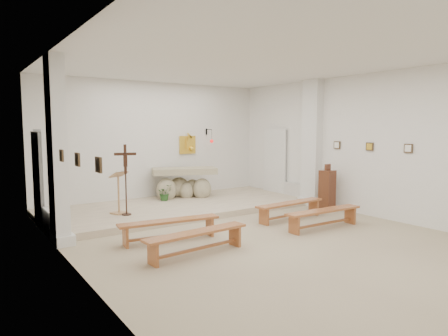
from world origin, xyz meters
TOP-DOWN VIEW (x-y plane):
  - ground at (0.00, 0.00)m, footprint 7.00×10.00m
  - wall_left at (-3.49, 0.00)m, footprint 0.02×10.00m
  - wall_right at (3.49, 0.00)m, footprint 0.02×10.00m
  - wall_back at (0.00, 4.99)m, footprint 7.00×0.02m
  - ceiling at (0.00, 0.00)m, footprint 7.00×10.00m
  - sanctuary_platform at (0.00, 3.50)m, footprint 6.98×3.00m
  - pilaster_left at (-3.37, 2.00)m, footprint 0.26×0.55m
  - pilaster_right at (3.37, 2.00)m, footprint 0.26×0.55m
  - gold_wall_relief at (1.05, 4.96)m, footprint 0.55×0.04m
  - sanctuary_lamp at (1.75, 4.71)m, footprint 0.11×0.36m
  - station_frame_left_front at (-3.47, -0.80)m, footprint 0.03×0.20m
  - station_frame_left_mid at (-3.47, 0.20)m, footprint 0.03×0.20m
  - station_frame_left_rear at (-3.47, 1.20)m, footprint 0.03×0.20m
  - station_frame_right_front at (3.47, -0.80)m, footprint 0.03×0.20m
  - station_frame_right_mid at (3.47, 0.20)m, footprint 0.03×0.20m
  - station_frame_right_rear at (3.47, 1.20)m, footprint 0.03×0.20m
  - radiator_left at (-3.43, 2.70)m, footprint 0.10×0.85m
  - radiator_right at (3.43, 2.70)m, footprint 0.10×0.85m
  - altar at (0.58, 4.36)m, footprint 1.97×1.32m
  - lectern at (-1.77, 3.25)m, footprint 0.44×0.41m
  - crucifix_stand at (-1.68, 3.02)m, footprint 0.48×0.22m
  - potted_plant at (-0.13, 4.20)m, footprint 0.47×0.43m
  - donation_pedestal at (3.10, 1.18)m, footprint 0.36×0.36m
  - bench_left_front at (-1.59, 0.99)m, footprint 2.00×0.56m
  - bench_right_front at (1.59, 0.99)m, footprint 1.99×0.42m
  - bench_left_second at (-1.59, -0.05)m, footprint 2.00×0.47m
  - bench_right_second at (1.59, -0.05)m, footprint 1.99×0.39m

SIDE VIEW (x-z plane):
  - ground at x=0.00m, z-range 0.00..0.00m
  - sanctuary_platform at x=0.00m, z-range 0.00..0.15m
  - radiator_left at x=-3.43m, z-range 0.01..0.53m
  - radiator_right at x=3.43m, z-range 0.01..0.53m
  - bench_left_front at x=-1.59m, z-range 0.10..0.52m
  - bench_right_front at x=1.59m, z-range 0.10..0.52m
  - bench_left_second at x=-1.59m, z-range 0.10..0.52m
  - bench_right_second at x=1.59m, z-range 0.10..0.52m
  - potted_plant at x=-0.13m, z-range 0.15..0.60m
  - altar at x=0.58m, z-range 0.04..0.99m
  - donation_pedestal at x=3.10m, z-range -0.07..1.16m
  - lectern at x=-1.77m, z-range 0.14..1.18m
  - crucifix_stand at x=-1.68m, z-range 0.28..1.93m
  - gold_wall_relief at x=1.05m, z-range 1.38..1.92m
  - station_frame_left_front at x=-3.47m, z-range 1.62..1.82m
  - station_frame_left_mid at x=-3.47m, z-range 1.62..1.82m
  - station_frame_left_rear at x=-3.47m, z-range 1.62..1.82m
  - station_frame_right_front at x=3.47m, z-range 1.62..1.82m
  - station_frame_right_mid at x=3.47m, z-range 1.62..1.82m
  - station_frame_right_rear at x=3.47m, z-range 1.62..1.82m
  - wall_left at x=-3.49m, z-range 0.00..3.50m
  - wall_right at x=3.49m, z-range 0.00..3.50m
  - wall_back at x=0.00m, z-range 0.00..3.50m
  - pilaster_left at x=-3.37m, z-range 0.00..3.50m
  - pilaster_right at x=3.37m, z-range 0.00..3.50m
  - sanctuary_lamp at x=1.75m, z-range 1.59..2.03m
  - ceiling at x=0.00m, z-range 3.48..3.50m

